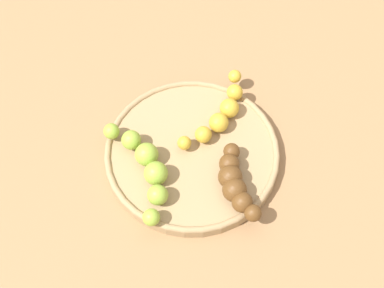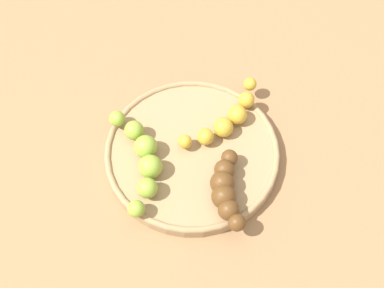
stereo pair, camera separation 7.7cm
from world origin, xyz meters
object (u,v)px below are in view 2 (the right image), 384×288
at_px(fruit_bowl, 192,153).
at_px(banana_spotted, 227,118).
at_px(banana_green, 142,158).
at_px(banana_overripe, 226,189).

distance_m(fruit_bowl, banana_spotted, 0.08).
relative_size(fruit_bowl, banana_spotted, 1.93).
xyz_separation_m(banana_spotted, banana_green, (-0.12, -0.08, 0.00)).
xyz_separation_m(fruit_bowl, banana_green, (-0.07, -0.03, 0.03)).
bearing_deg(banana_overripe, banana_spotted, -96.33).
relative_size(banana_green, banana_overripe, 1.37).
relative_size(fruit_bowl, banana_green, 1.56).
relative_size(fruit_bowl, banana_overripe, 2.12).
bearing_deg(banana_spotted, fruit_bowl, -94.63).
bearing_deg(fruit_bowl, banana_spotted, 46.04).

